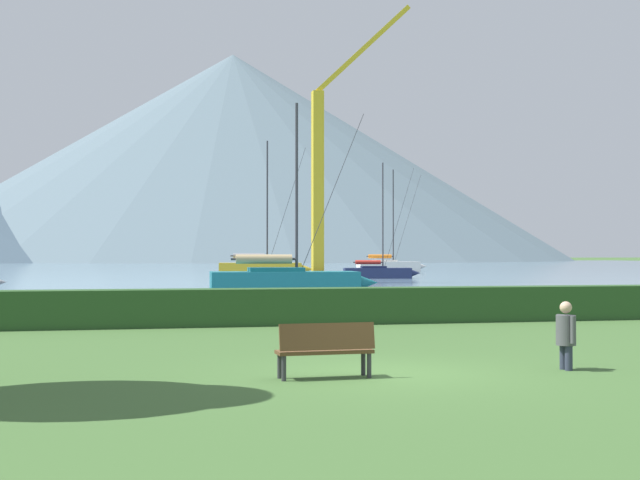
% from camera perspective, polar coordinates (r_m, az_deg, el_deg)
% --- Properties ---
extents(ground_plane, '(1000.00, 1000.00, 0.00)m').
position_cam_1_polar(ground_plane, '(15.67, 4.08, -8.67)').
color(ground_plane, '#3D602D').
extents(harbor_water, '(320.00, 246.00, 0.00)m').
position_cam_1_polar(harbor_water, '(151.97, -10.84, -1.71)').
color(harbor_water, slate).
rests_on(harbor_water, ground_plane).
extents(hedge_line, '(80.00, 1.20, 1.09)m').
position_cam_1_polar(hedge_line, '(26.31, -2.80, -4.35)').
color(hedge_line, '#284C23').
rests_on(hedge_line, ground_plane).
extents(sailboat_slip_5, '(6.86, 2.82, 10.15)m').
position_cam_1_polar(sailboat_slip_5, '(76.76, 3.81, -2.08)').
color(sailboat_slip_5, navy).
rests_on(sailboat_slip_5, harbor_water).
extents(sailboat_slip_7, '(8.93, 3.01, 10.06)m').
position_cam_1_polar(sailboat_slip_7, '(45.84, -2.20, -2.66)').
color(sailboat_slip_7, '#19707A').
rests_on(sailboat_slip_7, harbor_water).
extents(sailboat_slip_9, '(8.87, 2.97, 12.68)m').
position_cam_1_polar(sailboat_slip_9, '(109.22, 4.52, -1.65)').
color(sailboat_slip_9, white).
rests_on(sailboat_slip_9, harbor_water).
extents(sailboat_slip_10, '(9.49, 3.88, 13.35)m').
position_cam_1_polar(sailboat_slip_10, '(86.69, -3.83, -1.81)').
color(sailboat_slip_10, gold).
rests_on(sailboat_slip_10, harbor_water).
extents(park_bench_near_path, '(1.67, 0.54, 0.95)m').
position_cam_1_polar(park_bench_near_path, '(14.96, 0.37, -6.99)').
color(park_bench_near_path, brown).
rests_on(park_bench_near_path, ground_plane).
extents(person_seated_viewer, '(0.36, 0.57, 1.25)m').
position_cam_1_polar(person_seated_viewer, '(16.67, 15.70, -5.80)').
color(person_seated_viewer, '#2D3347').
rests_on(person_seated_viewer, ground_plane).
extents(dock_crane, '(8.14, 2.00, 20.91)m').
position_cam_1_polar(dock_crane, '(64.43, 0.14, 3.13)').
color(dock_crane, '#333338').
rests_on(dock_crane, ground_plane).
extents(distant_hill_west_ridge, '(243.64, 243.64, 76.01)m').
position_cam_1_polar(distant_hill_west_ridge, '(326.25, -5.70, 5.39)').
color(distant_hill_west_ridge, slate).
rests_on(distant_hill_west_ridge, ground_plane).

